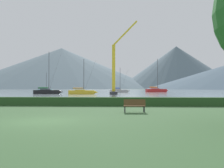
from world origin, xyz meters
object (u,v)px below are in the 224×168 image
(sailboat_slip_1, at_px, (47,91))
(dock_crane, at_px, (115,72))
(sailboat_slip_2, at_px, (82,92))
(park_bench_near_path, at_px, (134,105))
(sailboat_slip_0, at_px, (45,91))
(sailboat_slip_3, at_px, (119,91))
(sailboat_slip_5, at_px, (156,90))

(sailboat_slip_1, distance_m, dock_crane, 20.76)
(sailboat_slip_2, distance_m, park_bench_near_path, 48.08)
(sailboat_slip_0, height_order, sailboat_slip_1, sailboat_slip_1)
(sailboat_slip_0, height_order, sailboat_slip_2, sailboat_slip_2)
(sailboat_slip_2, relative_size, park_bench_near_path, 6.10)
(sailboat_slip_2, distance_m, sailboat_slip_3, 26.57)
(park_bench_near_path, bearing_deg, sailboat_slip_5, 79.08)
(sailboat_slip_1, distance_m, sailboat_slip_2, 11.07)
(sailboat_slip_1, xyz_separation_m, park_bench_near_path, (22.76, -49.76, -0.16))
(sailboat_slip_5, bearing_deg, sailboat_slip_3, -167.10)
(sailboat_slip_2, height_order, dock_crane, dock_crane)
(sailboat_slip_3, height_order, dock_crane, dock_crane)
(sailboat_slip_0, bearing_deg, dock_crane, -58.84)
(sailboat_slip_0, distance_m, sailboat_slip_2, 39.51)
(sailboat_slip_1, height_order, sailboat_slip_3, sailboat_slip_1)
(park_bench_near_path, bearing_deg, sailboat_slip_2, 102.25)
(sailboat_slip_3, bearing_deg, sailboat_slip_5, 22.60)
(sailboat_slip_1, bearing_deg, sailboat_slip_0, 98.69)
(sailboat_slip_0, distance_m, sailboat_slip_1, 31.91)
(sailboat_slip_5, bearing_deg, sailboat_slip_1, -152.97)
(sailboat_slip_5, relative_size, dock_crane, 0.69)
(sailboat_slip_5, bearing_deg, dock_crane, -126.76)
(sailboat_slip_0, xyz_separation_m, dock_crane, (30.09, -35.11, 5.37))
(sailboat_slip_2, height_order, sailboat_slip_3, sailboat_slip_2)
(park_bench_near_path, bearing_deg, sailboat_slip_3, 89.91)
(sailboat_slip_2, distance_m, dock_crane, 10.48)
(dock_crane, bearing_deg, sailboat_slip_5, 65.94)
(dock_crane, bearing_deg, park_bench_near_path, -85.77)
(sailboat_slip_0, relative_size, dock_crane, 0.42)
(sailboat_slip_0, bearing_deg, sailboat_slip_1, -79.95)
(sailboat_slip_2, relative_size, dock_crane, 0.50)
(sailboat_slip_1, bearing_deg, sailboat_slip_5, 28.92)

